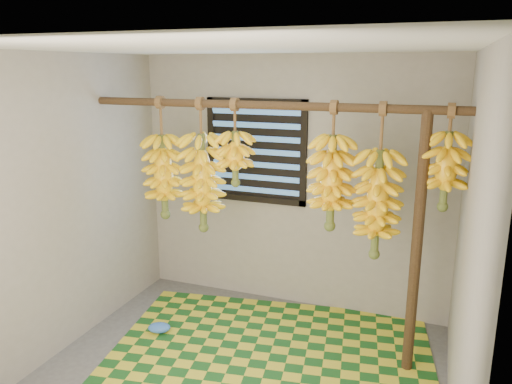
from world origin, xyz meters
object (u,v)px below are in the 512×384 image
at_px(banana_bunch_b, 202,183).
at_px(support_post, 417,248).
at_px(woven_mat, 268,362).
at_px(banana_bunch_c, 235,158).
at_px(banana_bunch_d, 331,183).
at_px(banana_bunch_a, 164,176).
at_px(banana_bunch_e, 377,204).
at_px(banana_bunch_f, 446,171).
at_px(plastic_bag, 159,328).

bearing_deg(banana_bunch_b, support_post, 0.00).
height_order(woven_mat, banana_bunch_c, banana_bunch_c).
xyz_separation_m(banana_bunch_b, banana_bunch_d, (1.09, 0.00, 0.09)).
height_order(support_post, woven_mat, support_post).
relative_size(support_post, banana_bunch_a, 1.93).
distance_m(banana_bunch_c, banana_bunch_e, 1.17).
xyz_separation_m(banana_bunch_a, banana_bunch_c, (0.67, 0.00, 0.20)).
bearing_deg(banana_bunch_d, banana_bunch_a, -180.00).
height_order(banana_bunch_c, banana_bunch_e, same).
bearing_deg(banana_bunch_c, banana_bunch_e, -0.00).
relative_size(banana_bunch_d, banana_bunch_f, 1.32).
relative_size(woven_mat, banana_bunch_d, 2.65).
distance_m(banana_bunch_a, banana_bunch_c, 0.70).
height_order(support_post, banana_bunch_c, banana_bunch_c).
bearing_deg(banana_bunch_a, banana_bunch_e, 0.00).
height_order(support_post, plastic_bag, support_post).
relative_size(banana_bunch_b, banana_bunch_c, 1.60).
bearing_deg(banana_bunch_e, banana_bunch_c, 180.00).
bearing_deg(plastic_bag, woven_mat, -4.66).
height_order(banana_bunch_b, banana_bunch_e, same).
xyz_separation_m(banana_bunch_c, banana_bunch_f, (1.58, -0.00, 0.01)).
relative_size(banana_bunch_a, banana_bunch_d, 1.06).
bearing_deg(support_post, plastic_bag, -174.06).
xyz_separation_m(woven_mat, banana_bunch_b, (-0.69, 0.30, 1.34)).
bearing_deg(woven_mat, support_post, 16.19).
xyz_separation_m(banana_bunch_c, banana_bunch_e, (1.13, -0.00, -0.27)).
relative_size(banana_bunch_b, banana_bunch_f, 1.50).
bearing_deg(banana_bunch_f, woven_mat, -165.76).
relative_size(banana_bunch_e, banana_bunch_f, 1.56).
distance_m(banana_bunch_d, banana_bunch_f, 0.81).
height_order(support_post, banana_bunch_f, banana_bunch_f).
bearing_deg(banana_bunch_d, plastic_bag, -171.42).
xyz_separation_m(plastic_bag, banana_bunch_c, (0.65, 0.22, 1.52)).
distance_m(banana_bunch_e, banana_bunch_f, 0.53).
xyz_separation_m(support_post, woven_mat, (-1.04, -0.30, -0.99)).
bearing_deg(banana_bunch_b, banana_bunch_f, 0.00).
bearing_deg(banana_bunch_e, plastic_bag, -173.07).
bearing_deg(banana_bunch_f, support_post, 180.00).
relative_size(banana_bunch_c, banana_bunch_f, 0.94).
xyz_separation_m(banana_bunch_e, banana_bunch_f, (0.45, 0.00, 0.29)).
height_order(support_post, banana_bunch_d, banana_bunch_d).
xyz_separation_m(banana_bunch_d, banana_bunch_f, (0.80, 0.00, 0.15)).
relative_size(plastic_bag, banana_bunch_a, 0.19).
distance_m(banana_bunch_a, banana_bunch_d, 1.46).
bearing_deg(plastic_bag, banana_bunch_c, 18.38).
bearing_deg(banana_bunch_e, banana_bunch_f, 0.00).
bearing_deg(banana_bunch_b, plastic_bag, -148.45).
bearing_deg(banana_bunch_d, banana_bunch_e, 0.00).
distance_m(woven_mat, banana_bunch_d, 1.52).
height_order(banana_bunch_e, banana_bunch_f, same).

